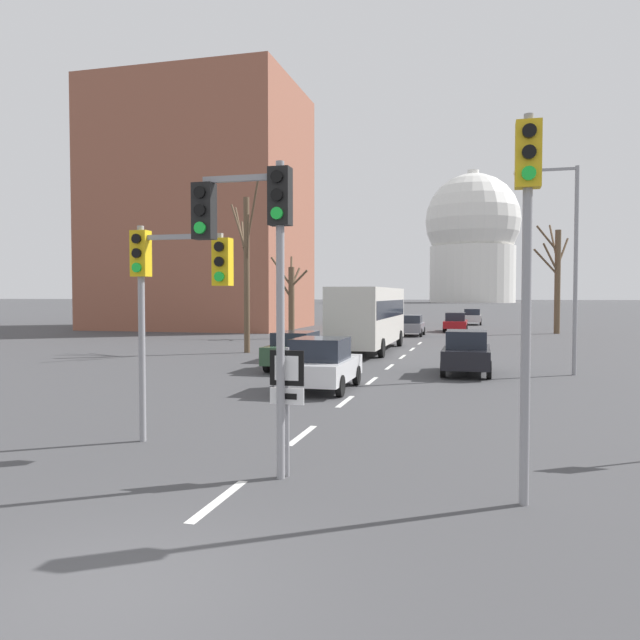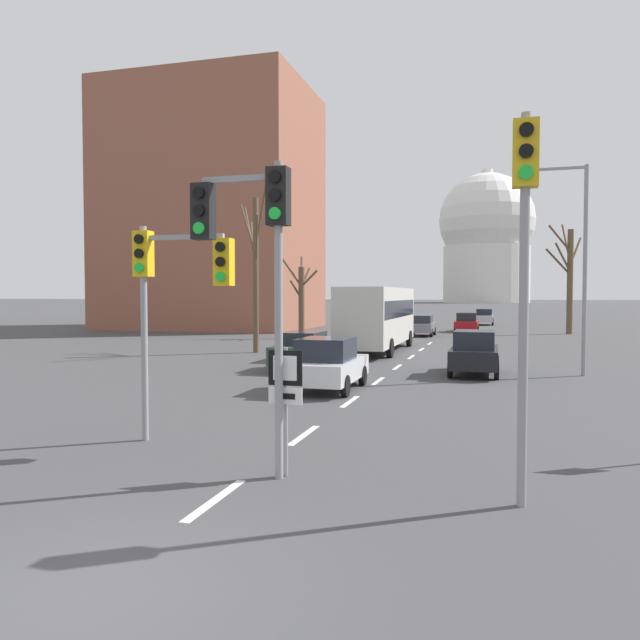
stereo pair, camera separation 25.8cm
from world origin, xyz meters
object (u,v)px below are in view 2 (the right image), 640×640
Objects in this scene: traffic_signal_near_left at (172,279)px; traffic_signal_near_right at (525,236)px; sedan_mid_centre at (422,325)px; sedan_far_left at (304,350)px; city_bus at (378,314)px; sedan_near_left at (484,317)px; sedan_near_right at (327,364)px; route_sign_post at (285,390)px; sedan_far_right at (467,322)px; sedan_distant_centre at (474,353)px; street_lamp_right at (573,246)px; traffic_signal_centre_tall at (252,240)px.

traffic_signal_near_right is (6.89, -2.16, 0.51)m from traffic_signal_near_left.
sedan_far_left is (-2.35, -22.43, 0.02)m from sedan_mid_centre.
traffic_signal_near_right is 0.53× the size of city_bus.
traffic_signal_near_right is at bearing -88.42° from sedan_near_left.
traffic_signal_near_right is 57.04m from sedan_near_left.
sedan_near_left is 0.99× the size of sedan_near_right.
traffic_signal_near_right is 11.92m from sedan_near_right.
traffic_signal_near_left is at bearing -90.75° from city_bus.
sedan_far_left is 9.07m from city_bus.
sedan_mid_centre is at bearing 98.64° from traffic_signal_near_right.
route_sign_post reaches higher than sedan_far_right.
traffic_signal_near_left reaches higher than route_sign_post.
sedan_near_left is at bearing 87.72° from route_sign_post.
traffic_signal_near_right is 15.65m from sedan_distant_centre.
city_bus is (1.48, 8.86, 1.24)m from sedan_far_left.
traffic_signal_near_left is 1.06× the size of sedan_far_left.
sedan_far_right is at bearing 100.41° from street_lamp_right.
sedan_near_left reaches higher than sedan_mid_centre.
traffic_signal_near_right is at bearing -74.72° from city_bus.
city_bus reaches higher than sedan_far_right.
city_bus is at bearing -100.96° from sedan_far_right.
sedan_mid_centre is at bearing -102.25° from sedan_near_left.
traffic_signal_centre_tall is 43.90m from sedan_far_right.
route_sign_post is 0.28× the size of street_lamp_right.
sedan_far_right is (2.91, 34.07, -0.04)m from sedan_near_right.
traffic_signal_near_right is (4.35, -0.35, -0.07)m from traffic_signal_centre_tall.
sedan_mid_centre is 7.03m from sedan_far_right.
city_bus is (-5.43, 8.87, 1.19)m from sedan_distant_centre.
sedan_mid_centre is (-4.17, -19.20, -0.04)m from sedan_near_left.
street_lamp_right is 10.89m from sedan_near_right.
sedan_distant_centre is 0.38× the size of city_bus.
traffic_signal_near_right is at bearing -7.33° from route_sign_post.
sedan_far_right is (5.34, 28.80, 0.00)m from sedan_far_left.
sedan_far_right is 28.85m from sedan_distant_centre.
traffic_signal_near_left is at bearing -98.91° from sedan_near_right.
sedan_near_right reaches higher than sedan_far_right.
sedan_mid_centre is at bearing 110.61° from street_lamp_right.
sedan_far_left is at bearing 179.96° from sedan_distant_centre.
street_lamp_right is (6.75, 15.75, 0.95)m from traffic_signal_centre_tall.
traffic_signal_centre_tall is 3.17m from traffic_signal_near_left.
sedan_distant_centre is (0.39, -41.64, 0.02)m from sedan_near_left.
sedan_far_right is at bearing -95.23° from sedan_near_left.
sedan_near_right is at bearing 81.09° from traffic_signal_near_left.
sedan_distant_centre reaches higher than sedan_far_left.
traffic_signal_centre_tall is 2.59m from route_sign_post.
street_lamp_right is at bearing 56.30° from traffic_signal_near_left.
traffic_signal_near_left is 7.24m from traffic_signal_near_right.
city_bus is at bearing 80.49° from sedan_far_left.
sedan_near_right is 1.02× the size of sedan_distant_centre.
traffic_signal_centre_tall reaches higher than sedan_near_right.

